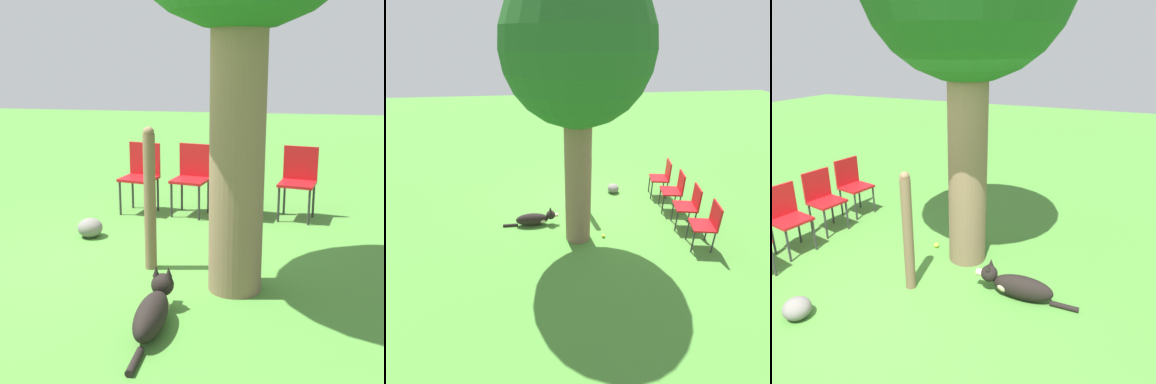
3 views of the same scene
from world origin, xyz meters
The scene contains 8 objects.
ground_plane centered at (0.00, 0.00, 0.00)m, with size 30.00×30.00×0.00m, color #478433.
dog centered at (1.21, 0.52, 0.14)m, with size 1.16×0.23×0.37m.
fence_post centered at (0.04, 0.20, 0.71)m, with size 0.12×0.12×1.41m.
red_chair_1 centered at (-1.90, 0.27, 0.54)m, with size 0.50×0.51×0.92m.
red_chair_2 centered at (-1.92, 0.96, 0.54)m, with size 0.50×0.51×0.92m.
red_chair_3 centered at (-1.94, 1.65, 0.54)m, with size 0.50×0.51×0.92m.
tennis_ball centered at (-0.12, 1.14, 0.03)m, with size 0.07×0.07×0.07m.
garden_rock centered at (-0.74, -0.72, 0.11)m, with size 0.28×0.29×0.22m.
Camera 3 is at (2.10, -2.90, 2.59)m, focal length 35.00 mm.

